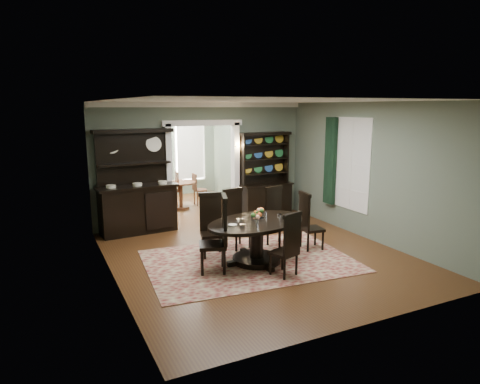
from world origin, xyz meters
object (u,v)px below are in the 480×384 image
object	(u,v)px
sideboard	(137,197)
parlor_table	(181,191)
welsh_dresser	(265,186)
dining_table	(257,234)

from	to	relation	value
sideboard	parlor_table	bearing A→B (deg)	43.33
welsh_dresser	sideboard	bearing A→B (deg)	179.56
parlor_table	sideboard	bearing A→B (deg)	-132.28
welsh_dresser	parlor_table	xyz separation A→B (m)	(-1.79, 1.76, -0.30)
dining_table	parlor_table	distance (m)	4.78
welsh_dresser	parlor_table	distance (m)	2.53
dining_table	welsh_dresser	distance (m)	3.56
dining_table	parlor_table	xyz separation A→B (m)	(0.07, 4.78, -0.05)
welsh_dresser	parlor_table	size ratio (longest dim) A/B	2.65
dining_table	parlor_table	world-z (taller)	dining_table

